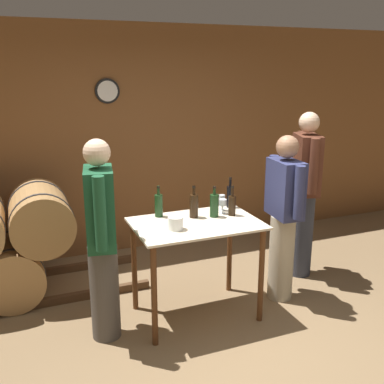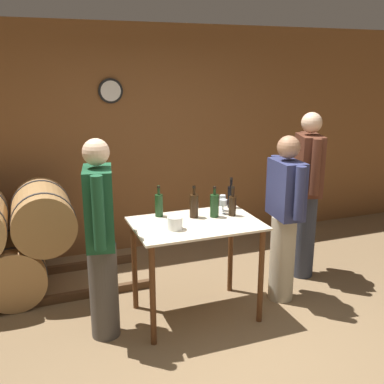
# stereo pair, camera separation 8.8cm
# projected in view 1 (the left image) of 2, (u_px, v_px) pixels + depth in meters

# --- Properties ---
(ground_plane) EXTENTS (14.00, 14.00, 0.00)m
(ground_plane) POSITION_uv_depth(u_px,v_px,m) (235.00, 351.00, 3.61)
(ground_plane) COLOR brown
(back_wall) EXTENTS (8.40, 0.08, 2.70)m
(back_wall) POSITION_uv_depth(u_px,v_px,m) (145.00, 140.00, 5.42)
(back_wall) COLOR brown
(back_wall) RESTS_ON ground_plane
(tasting_table) EXTENTS (1.10, 0.74, 0.90)m
(tasting_table) POSITION_uv_depth(u_px,v_px,m) (196.00, 240.00, 3.96)
(tasting_table) COLOR beige
(tasting_table) RESTS_ON ground_plane
(wine_bottle_far_left) EXTENTS (0.07, 0.07, 0.29)m
(wine_bottle_far_left) POSITION_uv_depth(u_px,v_px,m) (159.00, 205.00, 4.04)
(wine_bottle_far_left) COLOR #193819
(wine_bottle_far_left) RESTS_ON tasting_table
(wine_bottle_left) EXTENTS (0.08, 0.08, 0.29)m
(wine_bottle_left) POSITION_uv_depth(u_px,v_px,m) (194.00, 205.00, 4.02)
(wine_bottle_left) COLOR black
(wine_bottle_left) RESTS_ON tasting_table
(wine_bottle_center) EXTENTS (0.08, 0.08, 0.28)m
(wine_bottle_center) POSITION_uv_depth(u_px,v_px,m) (214.00, 205.00, 4.04)
(wine_bottle_center) COLOR #193819
(wine_bottle_center) RESTS_ON tasting_table
(wine_bottle_right) EXTENTS (0.07, 0.07, 0.28)m
(wine_bottle_right) POSITION_uv_depth(u_px,v_px,m) (232.00, 204.00, 4.08)
(wine_bottle_right) COLOR black
(wine_bottle_right) RESTS_ON tasting_table
(wine_bottle_far_right) EXTENTS (0.07, 0.07, 0.30)m
(wine_bottle_far_right) POSITION_uv_depth(u_px,v_px,m) (230.00, 196.00, 4.31)
(wine_bottle_far_right) COLOR black
(wine_bottle_far_right) RESTS_ON tasting_table
(wine_glass_near_left) EXTENTS (0.07, 0.07, 0.14)m
(wine_glass_near_left) POSITION_uv_depth(u_px,v_px,m) (223.00, 203.00, 4.13)
(wine_glass_near_left) COLOR silver
(wine_glass_near_left) RESTS_ON tasting_table
(wine_glass_near_center) EXTENTS (0.06, 0.06, 0.15)m
(wine_glass_near_center) POSITION_uv_depth(u_px,v_px,m) (222.00, 199.00, 4.21)
(wine_glass_near_center) COLOR silver
(wine_glass_near_center) RESTS_ON tasting_table
(ice_bucket) EXTENTS (0.13, 0.13, 0.11)m
(ice_bucket) POSITION_uv_depth(u_px,v_px,m) (176.00, 223.00, 3.73)
(ice_bucket) COLOR white
(ice_bucket) RESTS_ON tasting_table
(person_host) EXTENTS (0.34, 0.56, 1.77)m
(person_host) POSITION_uv_depth(u_px,v_px,m) (304.00, 192.00, 4.72)
(person_host) COLOR #333847
(person_host) RESTS_ON ground_plane
(person_visitor_with_scarf) EXTENTS (0.25, 0.59, 1.61)m
(person_visitor_with_scarf) POSITION_uv_depth(u_px,v_px,m) (284.00, 216.00, 4.24)
(person_visitor_with_scarf) COLOR #B7AD93
(person_visitor_with_scarf) RESTS_ON ground_plane
(person_visitor_bearded) EXTENTS (0.29, 0.58, 1.68)m
(person_visitor_bearded) POSITION_uv_depth(u_px,v_px,m) (102.00, 237.00, 3.58)
(person_visitor_bearded) COLOR #4C4742
(person_visitor_bearded) RESTS_ON ground_plane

